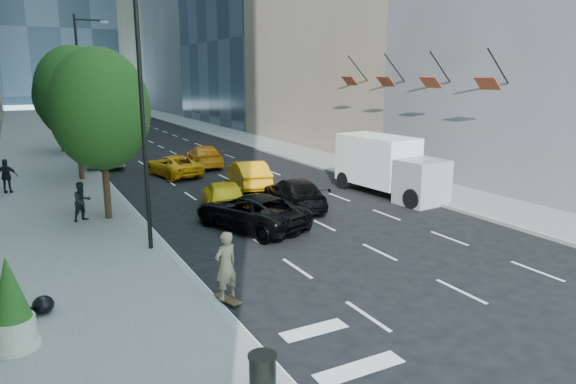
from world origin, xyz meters
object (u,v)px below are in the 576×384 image
planter_shrub (11,305)px  black_sedan_mercedes (295,193)px  skateboarder (226,270)px  box_truck (388,166)px  city_bus (103,141)px  black_sedan_lincoln (251,211)px  trash_can (263,375)px

planter_shrub → black_sedan_mercedes: bearing=35.7°
skateboarder → box_truck: box_truck is taller
skateboarder → box_truck: (12.77, 8.73, 0.59)m
city_bus → skateboarder: bearing=-84.7°
skateboarder → black_sedan_lincoln: (3.60, 6.42, -0.25)m
city_bus → planter_shrub: size_ratio=4.63×
skateboarder → black_sedan_lincoln: size_ratio=0.37×
black_sedan_lincoln → city_bus: city_bus is taller
city_bus → trash_can: 32.43m
black_sedan_mercedes → box_truck: (5.87, 0.16, 0.85)m
city_bus → box_truck: bearing=-50.9°
black_sedan_mercedes → box_truck: box_truck is taller
black_sedan_mercedes → city_bus: (-6.10, 19.22, 0.73)m
black_sedan_lincoln → planter_shrub: size_ratio=2.37×
skateboarder → black_sedan_mercedes: (6.90, 8.57, -0.26)m
skateboarder → box_truck: size_ratio=0.30×
black_sedan_lincoln → black_sedan_mercedes: size_ratio=1.06×
city_bus → box_truck: 22.51m
trash_can → planter_shrub: (-4.40, 4.31, 0.68)m
black_sedan_lincoln → box_truck: size_ratio=0.80×
black_sedan_mercedes → box_truck: 5.94m
city_bus → box_truck: box_truck is taller
black_sedan_lincoln → trash_can: 11.92m
black_sedan_lincoln → city_bus: 21.56m
skateboarder → box_truck: bearing=-163.8°
skateboarder → city_bus: bearing=-109.8°
black_sedan_lincoln → planter_shrub: planter_shrub is taller
trash_can → planter_shrub: size_ratio=0.36×
skateboarder → black_sedan_lincoln: skateboarder is taller
city_bus → trash_can: bearing=-86.2°
box_truck → trash_can: size_ratio=8.29×
black_sedan_mercedes → box_truck: size_ratio=0.76×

